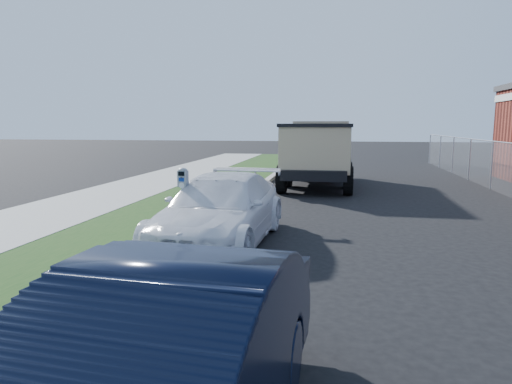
# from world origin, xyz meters

# --- Properties ---
(ground) EXTENTS (120.00, 120.00, 0.00)m
(ground) POSITION_xyz_m (0.00, 0.00, 0.00)
(ground) COLOR black
(ground) RESTS_ON ground
(streetside) EXTENTS (6.12, 50.00, 0.15)m
(streetside) POSITION_xyz_m (-5.57, 2.00, 0.07)
(streetside) COLOR gray
(streetside) RESTS_ON ground
(parking_meter) EXTENTS (0.22, 0.16, 1.45)m
(parking_meter) POSITION_xyz_m (-2.69, 0.07, 1.18)
(parking_meter) COLOR #3F4247
(parking_meter) RESTS_ON ground
(white_wagon) EXTENTS (2.17, 4.91, 1.40)m
(white_wagon) POSITION_xyz_m (-2.03, 0.41, 0.70)
(white_wagon) COLOR white
(white_wagon) RESTS_ON ground
(dump_truck) EXTENTS (2.67, 6.57, 2.56)m
(dump_truck) POSITION_xyz_m (-0.48, 10.15, 1.44)
(dump_truck) COLOR black
(dump_truck) RESTS_ON ground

